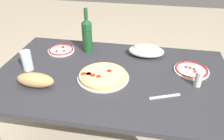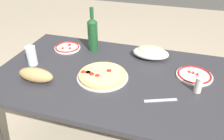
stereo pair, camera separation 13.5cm
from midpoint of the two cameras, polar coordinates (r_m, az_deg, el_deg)
name	(u,v)px [view 1 (the left image)]	position (r m, az deg, el deg)	size (l,w,h in m)	color
dining_table	(112,89)	(1.43, -2.71, -4.82)	(1.41, 0.85, 0.71)	#2D2D33
pepperoni_pizza	(103,76)	(1.33, -5.15, -1.52)	(0.30, 0.30, 0.03)	#B7B7BC
baked_pasta_dish	(146,50)	(1.56, 6.14, 4.85)	(0.24, 0.15, 0.08)	white
wine_bottle	(87,35)	(1.60, -8.70, 8.70)	(0.07, 0.07, 0.31)	#194723
water_glass	(27,60)	(1.51, -22.97, 2.14)	(0.06, 0.06, 0.12)	silver
side_plate_near	(61,50)	(1.68, -14.88, 4.79)	(0.19, 0.19, 0.02)	white
side_plate_far	(191,70)	(1.45, 16.77, -0.10)	(0.21, 0.21, 0.02)	white
bread_loaf	(35,80)	(1.34, -21.42, -2.44)	(0.21, 0.09, 0.08)	tan
spice_shaker	(198,79)	(1.31, 18.07, -2.30)	(0.04, 0.04, 0.09)	silver
fork_left	(165,97)	(1.21, 9.94, -6.66)	(0.17, 0.02, 0.01)	#B7B7BC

